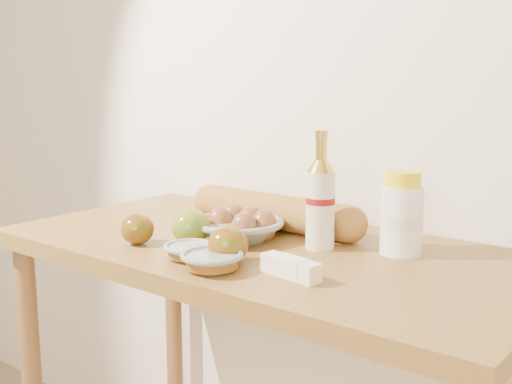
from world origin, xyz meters
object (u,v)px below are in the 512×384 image
table (264,297)px  egg_bowl (240,227)px  bourbon_bottle (320,201)px  baguette (274,211)px  cream_bottle (402,216)px

table → egg_bowl: (-0.07, -0.01, 0.15)m
bourbon_bottle → baguette: 0.21m
egg_bowl → baguette: bearing=91.3°
table → bourbon_bottle: (0.12, 0.04, 0.23)m
table → cream_bottle: cream_bottle is taller
bourbon_bottle → table: bearing=-164.2°
table → baguette: size_ratio=2.37×
cream_bottle → baguette: bearing=-160.2°
table → baguette: baguette is taller
table → egg_bowl: size_ratio=5.22×
table → bourbon_bottle: size_ratio=4.75×
egg_bowl → baguette: size_ratio=0.45×
bourbon_bottle → cream_bottle: 0.17m
bourbon_bottle → egg_bowl: (-0.18, -0.05, -0.07)m
egg_bowl → baguette: 0.13m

